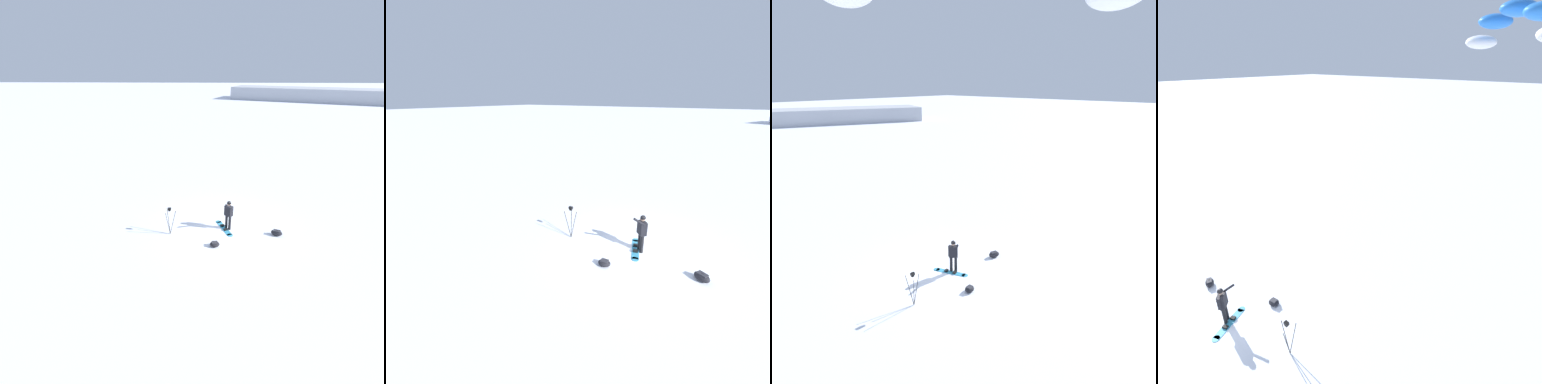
{
  "view_description": "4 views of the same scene",
  "coord_description": "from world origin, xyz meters",
  "views": [
    {
      "loc": [
        13.65,
        -1.18,
        7.91
      ],
      "look_at": [
        2.37,
        -1.61,
        3.01
      ],
      "focal_mm": 27.12,
      "sensor_mm": 36.0,
      "label": 1
    },
    {
      "loc": [
        9.24,
        3.12,
        5.94
      ],
      "look_at": [
        2.26,
        -1.51,
        2.85
      ],
      "focal_mm": 24.19,
      "sensor_mm": 36.0,
      "label": 2
    },
    {
      "loc": [
        10.53,
        -10.35,
        8.73
      ],
      "look_at": [
        4.21,
        -3.41,
        5.71
      ],
      "focal_mm": 32.49,
      "sensor_mm": 36.0,
      "label": 3
    },
    {
      "loc": [
        -3.18,
        -8.79,
        9.32
      ],
      "look_at": [
        3.86,
        -3.06,
        5.2
      ],
      "focal_mm": 27.37,
      "sensor_mm": 36.0,
      "label": 4
    }
  ],
  "objects": [
    {
      "name": "ground_plane",
      "position": [
        0.0,
        0.0,
        0.0
      ],
      "size": [
        300.0,
        300.0,
        0.0
      ],
      "primitive_type": "plane",
      "color": "white"
    },
    {
      "name": "snowboarder",
      "position": [
        0.25,
        0.2,
        0.97
      ],
      "size": [
        0.74,
        0.48,
        1.63
      ],
      "color": "black",
      "rests_on": "ground_plane"
    },
    {
      "name": "snowboard",
      "position": [
        0.23,
        0.01,
        0.02
      ],
      "size": [
        1.66,
        0.8,
        0.1
      ],
      "color": "teal",
      "rests_on": "ground_plane"
    },
    {
      "name": "gear_bag_large",
      "position": [
        1.93,
        -0.55,
        0.13
      ],
      "size": [
        0.42,
        0.5,
        0.24
      ],
      "color": "black",
      "rests_on": "ground_plane"
    },
    {
      "name": "camera_tripod",
      "position": [
        0.89,
        -2.79,
        1.05
      ],
      "size": [
        0.56,
        0.5,
        1.49
      ],
      "color": "#262628",
      "rests_on": "ground_plane"
    },
    {
      "name": "gear_bag_small",
      "position": [
        0.82,
        2.63,
        0.16
      ],
      "size": [
        0.55,
        0.66,
        0.29
      ],
      "color": "black",
      "rests_on": "ground_plane"
    }
  ]
}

